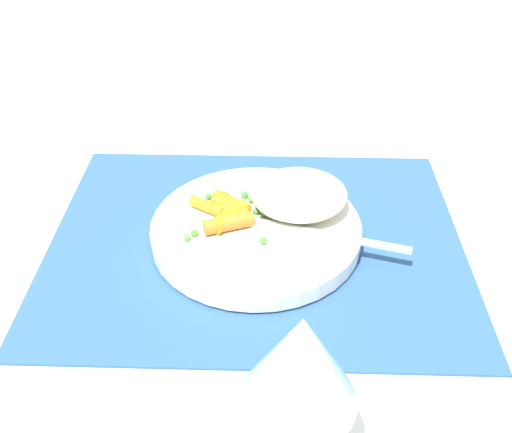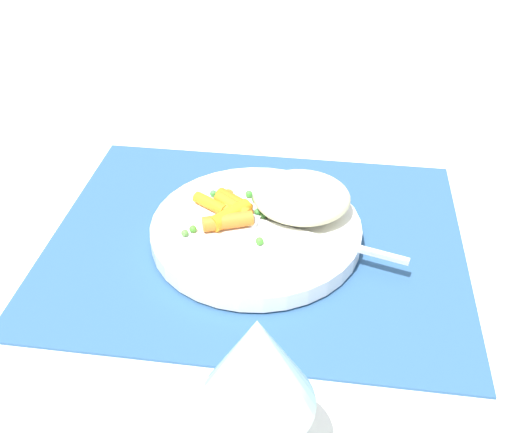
# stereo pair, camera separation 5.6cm
# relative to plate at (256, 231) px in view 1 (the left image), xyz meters

# --- Properties ---
(ground_plane) EXTENTS (2.40, 2.40, 0.00)m
(ground_plane) POSITION_rel_plate_xyz_m (0.00, 0.00, -0.02)
(ground_plane) COLOR white
(placemat) EXTENTS (0.46, 0.36, 0.01)m
(placemat) POSITION_rel_plate_xyz_m (0.00, 0.00, -0.01)
(placemat) COLOR #2D5684
(placemat) RESTS_ON ground_plane
(plate) EXTENTS (0.23, 0.23, 0.02)m
(plate) POSITION_rel_plate_xyz_m (0.00, 0.00, 0.00)
(plate) COLOR white
(plate) RESTS_ON placemat
(rice_mound) EXTENTS (0.11, 0.09, 0.04)m
(rice_mound) POSITION_rel_plate_xyz_m (-0.05, -0.03, 0.03)
(rice_mound) COLOR beige
(rice_mound) RESTS_ON plate
(carrot_portion) EXTENTS (0.08, 0.08, 0.02)m
(carrot_portion) POSITION_rel_plate_xyz_m (0.03, -0.01, 0.02)
(carrot_portion) COLOR orange
(carrot_portion) RESTS_ON plate
(pea_scatter) EXTENTS (0.09, 0.09, 0.01)m
(pea_scatter) POSITION_rel_plate_xyz_m (0.03, -0.01, 0.01)
(pea_scatter) COLOR green
(pea_scatter) RESTS_ON plate
(fork) EXTENTS (0.21, 0.07, 0.01)m
(fork) POSITION_rel_plate_xyz_m (-0.04, 0.01, 0.01)
(fork) COLOR silver
(fork) RESTS_ON plate
(wine_glass) EXTENTS (0.08, 0.08, 0.16)m
(wine_glass) POSITION_rel_plate_xyz_m (-0.04, 0.27, 0.10)
(wine_glass) COLOR #B2E0CC
(wine_glass) RESTS_ON ground_plane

